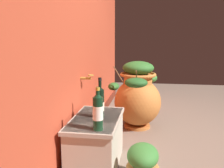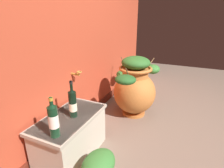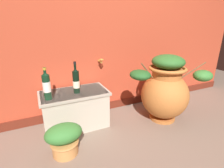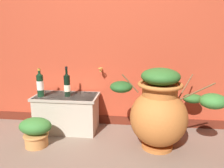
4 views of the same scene
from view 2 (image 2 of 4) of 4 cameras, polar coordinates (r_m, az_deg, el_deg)
The scene contains 6 objects.
ground_plane at distance 2.03m, azimuth 18.37°, elevation -19.20°, with size 7.00×7.00×0.00m, color #7A6656.
back_wall at distance 2.02m, azimuth -14.95°, elevation 20.86°, with size 4.40×0.33×2.60m.
terracotta_urn at distance 2.41m, azimuth 7.15°, elevation -0.99°, with size 1.03×0.69×0.79m.
stone_ledge at distance 1.79m, azimuth -12.70°, elevation -15.35°, with size 0.72×0.39×0.42m.
wine_bottle_left at distance 1.63m, azimuth -12.21°, elevation -5.76°, with size 0.07×0.07×0.33m.
wine_bottle_middle at distance 1.40m, azimuth -17.88°, elevation -10.48°, with size 0.07×0.07×0.31m.
Camera 2 is at (-1.58, -0.06, 1.26)m, focal length 29.20 mm.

